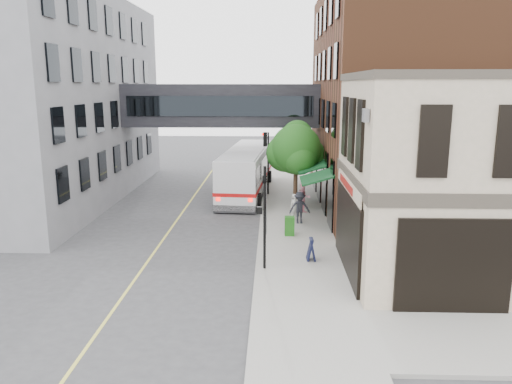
# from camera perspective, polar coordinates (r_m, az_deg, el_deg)

# --- Properties ---
(ground) EXTENTS (120.00, 120.00, 0.00)m
(ground) POSITION_cam_1_polar(r_m,az_deg,el_deg) (20.18, -0.28, -11.09)
(ground) COLOR #38383A
(ground) RESTS_ON ground
(sidewalk_main) EXTENTS (4.00, 60.00, 0.15)m
(sidewalk_main) POSITION_cam_1_polar(r_m,az_deg,el_deg) (33.50, 4.06, -1.48)
(sidewalk_main) COLOR gray
(sidewalk_main) RESTS_ON ground
(corner_building) EXTENTS (10.19, 8.12, 8.45)m
(corner_building) POSITION_cam_1_polar(r_m,az_deg,el_deg) (22.44, 23.48, 1.51)
(corner_building) COLOR tan
(corner_building) RESTS_ON ground
(brick_building) EXTENTS (13.76, 18.00, 14.00)m
(brick_building) POSITION_cam_1_polar(r_m,az_deg,el_deg) (34.79, 17.64, 10.01)
(brick_building) COLOR #552F1A
(brick_building) RESTS_ON ground
(opposite_building) EXTENTS (14.00, 24.00, 14.00)m
(opposite_building) POSITION_cam_1_polar(r_m,az_deg,el_deg) (38.82, -25.62, 9.58)
(opposite_building) COLOR slate
(opposite_building) RESTS_ON ground
(skyway_bridge) EXTENTS (14.00, 3.18, 3.00)m
(skyway_bridge) POSITION_cam_1_polar(r_m,az_deg,el_deg) (36.74, -3.94, 9.87)
(skyway_bridge) COLOR black
(skyway_bridge) RESTS_ON ground
(traffic_signal_near) EXTENTS (0.44, 0.22, 4.60)m
(traffic_signal_near) POSITION_cam_1_polar(r_m,az_deg,el_deg) (21.13, 0.92, -1.48)
(traffic_signal_near) COLOR black
(traffic_signal_near) RESTS_ON sidewalk_main
(traffic_signal_far) EXTENTS (0.53, 0.28, 4.50)m
(traffic_signal_far) POSITION_cam_1_polar(r_m,az_deg,el_deg) (35.83, 1.18, 4.76)
(traffic_signal_far) COLOR black
(traffic_signal_far) RESTS_ON sidewalk_main
(street_sign_pole) EXTENTS (0.08, 0.75, 3.00)m
(street_sign_pole) POSITION_cam_1_polar(r_m,az_deg,el_deg) (26.23, 1.16, -1.13)
(street_sign_pole) COLOR gray
(street_sign_pole) RESTS_ON sidewalk_main
(street_tree) EXTENTS (3.80, 3.20, 5.60)m
(street_tree) POSITION_cam_1_polar(r_m,az_deg,el_deg) (32.04, 4.57, 4.87)
(street_tree) COLOR #382619
(street_tree) RESTS_ON sidewalk_main
(lane_marking) EXTENTS (0.12, 40.00, 0.01)m
(lane_marking) POSITION_cam_1_polar(r_m,az_deg,el_deg) (30.17, -9.09, -3.28)
(lane_marking) COLOR #D8CC4C
(lane_marking) RESTS_ON ground
(bus) EXTENTS (3.71, 12.49, 3.31)m
(bus) POSITION_cam_1_polar(r_m,az_deg,el_deg) (36.81, -1.07, 2.63)
(bus) COLOR silver
(bus) RESTS_ON ground
(pedestrian_a) EXTENTS (0.67, 0.54, 1.59)m
(pedestrian_a) POSITION_cam_1_polar(r_m,az_deg,el_deg) (29.22, 4.46, -1.77)
(pedestrian_a) COLOR silver
(pedestrian_a) RESTS_ON sidewalk_main
(pedestrian_b) EXTENTS (1.04, 0.89, 1.86)m
(pedestrian_b) POSITION_cam_1_polar(r_m,az_deg,el_deg) (31.01, 5.42, -0.71)
(pedestrian_b) COLOR pink
(pedestrian_b) RESTS_ON sidewalk_main
(pedestrian_c) EXTENTS (1.24, 0.78, 1.84)m
(pedestrian_c) POSITION_cam_1_polar(r_m,az_deg,el_deg) (28.69, 5.02, -1.78)
(pedestrian_c) COLOR black
(pedestrian_c) RESTS_ON sidewalk_main
(newspaper_box) EXTENTS (0.51, 0.46, 1.01)m
(newspaper_box) POSITION_cam_1_polar(r_m,az_deg,el_deg) (26.47, 3.85, -3.89)
(newspaper_box) COLOR #1B5D15
(newspaper_box) RESTS_ON sidewalk_main
(sandwich_board) EXTENTS (0.39, 0.58, 1.02)m
(sandwich_board) POSITION_cam_1_polar(r_m,az_deg,el_deg) (22.90, 6.33, -6.52)
(sandwich_board) COLOR black
(sandwich_board) RESTS_ON sidewalk_main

